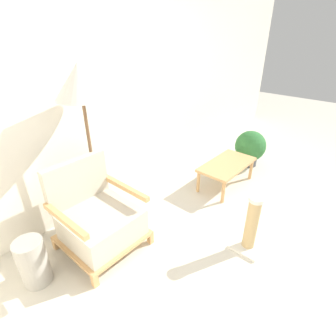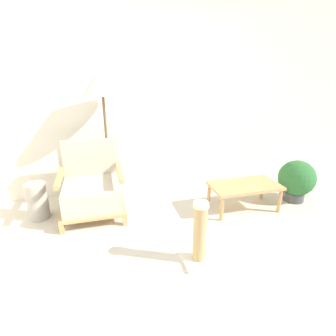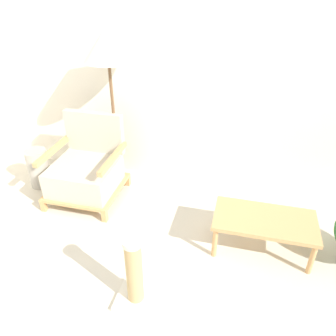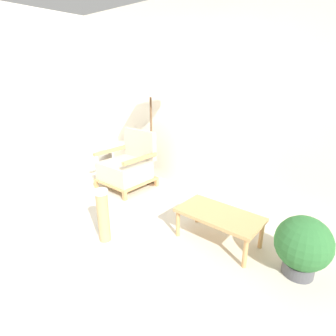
{
  "view_description": "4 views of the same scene",
  "coord_description": "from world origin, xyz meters",
  "px_view_note": "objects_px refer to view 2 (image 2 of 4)",
  "views": [
    {
      "loc": [
        -2.06,
        -0.3,
        1.98
      ],
      "look_at": [
        -0.06,
        1.43,
        0.55
      ],
      "focal_mm": 28.0,
      "sensor_mm": 36.0,
      "label": 1
    },
    {
      "loc": [
        -0.83,
        -1.48,
        1.67
      ],
      "look_at": [
        -0.06,
        1.43,
        0.55
      ],
      "focal_mm": 28.0,
      "sensor_mm": 36.0,
      "label": 2
    },
    {
      "loc": [
        0.58,
        -1.13,
        2.15
      ],
      "look_at": [
        -0.06,
        1.43,
        0.55
      ],
      "focal_mm": 35.0,
      "sensor_mm": 36.0,
      "label": 3
    },
    {
      "loc": [
        2.0,
        -1.0,
        1.7
      ],
      "look_at": [
        -0.06,
        1.43,
        0.55
      ],
      "focal_mm": 28.0,
      "sensor_mm": 36.0,
      "label": 4
    }
  ],
  "objects_px": {
    "coffee_table": "(245,187)",
    "floor_lamp": "(102,84)",
    "armchair": "(92,189)",
    "scratching_post": "(200,238)",
    "vase": "(37,201)",
    "potted_plant": "(296,179)"
  },
  "relations": [
    {
      "from": "scratching_post",
      "to": "potted_plant",
      "type": "bearing_deg",
      "value": 25.94
    },
    {
      "from": "armchair",
      "to": "scratching_post",
      "type": "xyz_separation_m",
      "value": [
        0.94,
        -1.16,
        -0.07
      ]
    },
    {
      "from": "coffee_table",
      "to": "potted_plant",
      "type": "height_order",
      "value": "potted_plant"
    },
    {
      "from": "coffee_table",
      "to": "floor_lamp",
      "type": "bearing_deg",
      "value": 156.83
    },
    {
      "from": "floor_lamp",
      "to": "vase",
      "type": "distance_m",
      "value": 1.58
    },
    {
      "from": "potted_plant",
      "to": "scratching_post",
      "type": "distance_m",
      "value": 1.9
    },
    {
      "from": "vase",
      "to": "scratching_post",
      "type": "height_order",
      "value": "scratching_post"
    },
    {
      "from": "floor_lamp",
      "to": "coffee_table",
      "type": "xyz_separation_m",
      "value": [
        1.62,
        -0.69,
        -1.22
      ]
    },
    {
      "from": "potted_plant",
      "to": "floor_lamp",
      "type": "bearing_deg",
      "value": 164.92
    },
    {
      "from": "vase",
      "to": "potted_plant",
      "type": "relative_size",
      "value": 0.79
    },
    {
      "from": "coffee_table",
      "to": "potted_plant",
      "type": "distance_m",
      "value": 0.8
    },
    {
      "from": "armchair",
      "to": "floor_lamp",
      "type": "xyz_separation_m",
      "value": [
        0.23,
        0.32,
        1.19
      ]
    },
    {
      "from": "armchair",
      "to": "scratching_post",
      "type": "relative_size",
      "value": 1.42
    },
    {
      "from": "floor_lamp",
      "to": "vase",
      "type": "height_order",
      "value": "floor_lamp"
    },
    {
      "from": "armchair",
      "to": "vase",
      "type": "relative_size",
      "value": 1.95
    },
    {
      "from": "floor_lamp",
      "to": "scratching_post",
      "type": "distance_m",
      "value": 2.08
    },
    {
      "from": "scratching_post",
      "to": "coffee_table",
      "type": "bearing_deg",
      "value": 41.04
    },
    {
      "from": "coffee_table",
      "to": "vase",
      "type": "bearing_deg",
      "value": 170.27
    },
    {
      "from": "armchair",
      "to": "potted_plant",
      "type": "height_order",
      "value": "armchair"
    },
    {
      "from": "armchair",
      "to": "floor_lamp",
      "type": "relative_size",
      "value": 0.51
    },
    {
      "from": "potted_plant",
      "to": "scratching_post",
      "type": "relative_size",
      "value": 0.92
    },
    {
      "from": "armchair",
      "to": "potted_plant",
      "type": "distance_m",
      "value": 2.66
    }
  ]
}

